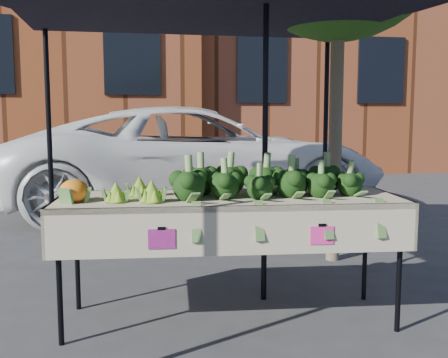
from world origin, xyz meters
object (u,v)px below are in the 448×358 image
table (229,259)px  street_tree (337,69)px  vehicle (196,21)px  canopy (219,128)px

table → street_tree: bearing=45.5°
table → street_tree: street_tree is taller
table → vehicle: size_ratio=0.43×
table → street_tree: size_ratio=0.64×
vehicle → street_tree: bearing=-164.7°
canopy → street_tree: 1.72m
canopy → street_tree: size_ratio=0.82×
street_tree → canopy: bearing=-145.5°
canopy → vehicle: vehicle is taller
table → street_tree: 2.43m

